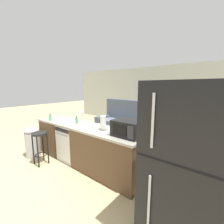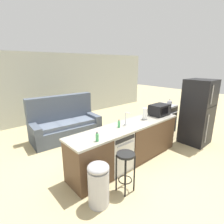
% 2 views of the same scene
% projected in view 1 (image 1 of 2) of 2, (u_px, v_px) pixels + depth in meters
% --- Properties ---
extents(ground_plane, '(24.00, 24.00, 0.00)m').
position_uv_depth(ground_plane, '(80.00, 161.00, 3.56)').
color(ground_plane, tan).
extents(wall_back, '(10.00, 0.06, 2.60)m').
position_uv_depth(wall_back, '(162.00, 97.00, 6.37)').
color(wall_back, beige).
rests_on(wall_back, ground_plane).
extents(kitchen_counter, '(2.94, 0.66, 0.90)m').
position_uv_depth(kitchen_counter, '(87.00, 147.00, 3.34)').
color(kitchen_counter, brown).
rests_on(kitchen_counter, ground_plane).
extents(dishwasher, '(0.58, 0.61, 0.84)m').
position_uv_depth(dishwasher, '(73.00, 142.00, 3.64)').
color(dishwasher, silver).
rests_on(dishwasher, ground_plane).
extents(stove_range, '(0.76, 0.68, 0.90)m').
position_uv_depth(stove_range, '(199.00, 167.00, 2.45)').
color(stove_range, black).
rests_on(stove_range, ground_plane).
extents(refrigerator, '(0.72, 0.73, 1.80)m').
position_uv_depth(refrigerator, '(184.00, 171.00, 1.53)').
color(refrigerator, black).
rests_on(refrigerator, ground_plane).
extents(microwave, '(0.50, 0.37, 0.28)m').
position_uv_depth(microwave, '(128.00, 128.00, 2.57)').
color(microwave, black).
rests_on(microwave, kitchen_counter).
extents(sink_faucet, '(0.07, 0.18, 0.30)m').
position_uv_depth(sink_faucet, '(82.00, 119.00, 3.35)').
color(sink_faucet, silver).
rests_on(sink_faucet, kitchen_counter).
extents(paper_towel_roll, '(0.14, 0.14, 0.28)m').
position_uv_depth(paper_towel_roll, '(103.00, 123.00, 2.94)').
color(paper_towel_roll, '#4C4C51').
rests_on(paper_towel_roll, kitchen_counter).
extents(soap_bottle, '(0.06, 0.06, 0.18)m').
position_uv_depth(soap_bottle, '(77.00, 120.00, 3.49)').
color(soap_bottle, '#4CB266').
rests_on(soap_bottle, kitchen_counter).
extents(dish_soap_bottle, '(0.06, 0.06, 0.18)m').
position_uv_depth(dish_soap_bottle, '(50.00, 118.00, 3.77)').
color(dish_soap_bottle, '#4CB266').
rests_on(dish_soap_bottle, kitchen_counter).
extents(kettle, '(0.21, 0.17, 0.19)m').
position_uv_depth(kettle, '(214.00, 140.00, 2.16)').
color(kettle, '#B2B2B7').
rests_on(kettle, stove_range).
extents(bar_stool, '(0.32, 0.32, 0.74)m').
position_uv_depth(bar_stool, '(40.00, 141.00, 3.34)').
color(bar_stool, black).
rests_on(bar_stool, ground_plane).
extents(trash_bin, '(0.35, 0.35, 0.74)m').
position_uv_depth(trash_bin, '(32.00, 142.00, 3.75)').
color(trash_bin, '#B7B7BC').
rests_on(trash_bin, ground_plane).
extents(couch, '(2.06, 1.05, 1.27)m').
position_uv_depth(couch, '(124.00, 124.00, 5.40)').
color(couch, '#515B6B').
rests_on(couch, ground_plane).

